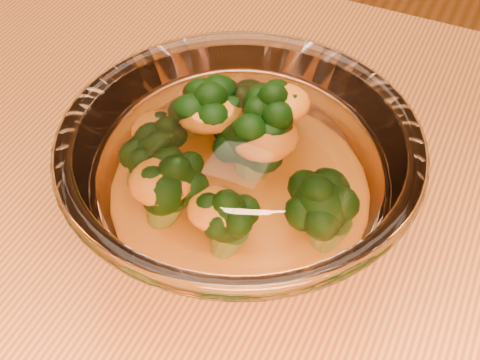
# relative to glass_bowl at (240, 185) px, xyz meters

# --- Properties ---
(glass_bowl) EXTENTS (0.25, 0.25, 0.11)m
(glass_bowl) POSITION_rel_glass_bowl_xyz_m (0.00, 0.00, 0.00)
(glass_bowl) COLOR white
(glass_bowl) RESTS_ON table
(cheese_sauce) EXTENTS (0.13, 0.13, 0.04)m
(cheese_sauce) POSITION_rel_glass_bowl_xyz_m (-0.00, 0.00, -0.02)
(cheese_sauce) COLOR orange
(cheese_sauce) RESTS_ON glass_bowl
(broccoli_heap) EXTENTS (0.16, 0.15, 0.08)m
(broccoli_heap) POSITION_rel_glass_bowl_xyz_m (-0.01, 0.01, 0.02)
(broccoli_heap) COLOR black
(broccoli_heap) RESTS_ON cheese_sauce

